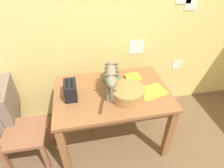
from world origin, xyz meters
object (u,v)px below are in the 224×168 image
object	(u,v)px
dining_table	(112,98)
magazine	(152,91)
wicker_basket	(127,93)
wooden_chair_near	(20,132)
saucer_bowl	(111,78)
cat	(111,75)
toaster	(71,90)
coffee_mug	(112,74)
book_stack	(133,77)

from	to	relation	value
dining_table	magazine	size ratio (longest dim) A/B	4.11
wicker_basket	wooden_chair_near	xyz separation A→B (m)	(-1.11, 0.03, -0.35)
saucer_bowl	wooden_chair_near	bearing A→B (deg)	-163.14
cat	wooden_chair_near	size ratio (longest dim) A/B	0.76
saucer_bowl	toaster	world-z (taller)	toaster
wicker_basket	wooden_chair_near	distance (m)	1.17
cat	magazine	bearing A→B (deg)	-2.11
dining_table	toaster	bearing A→B (deg)	-179.87
dining_table	saucer_bowl	distance (m)	0.24
coffee_mug	book_stack	world-z (taller)	coffee_mug
wooden_chair_near	dining_table	bearing A→B (deg)	97.03
cat	toaster	distance (m)	0.43
saucer_bowl	book_stack	bearing A→B (deg)	-4.38
saucer_bowl	magazine	xyz separation A→B (m)	(0.38, -0.29, -0.02)
wicker_basket	coffee_mug	bearing A→B (deg)	105.67
coffee_mug	saucer_bowl	bearing A→B (deg)	180.00
coffee_mug	toaster	world-z (taller)	toaster
toaster	book_stack	bearing A→B (deg)	15.34
cat	wicker_basket	size ratio (longest dim) A/B	2.09
dining_table	cat	world-z (taller)	cat
coffee_mug	wooden_chair_near	distance (m)	1.13
coffee_mug	magazine	size ratio (longest dim) A/B	0.46
saucer_bowl	wicker_basket	xyz separation A→B (m)	(0.10, -0.33, 0.04)
book_stack	wooden_chair_near	distance (m)	1.33
dining_table	toaster	distance (m)	0.45
wooden_chair_near	magazine	bearing A→B (deg)	91.97
coffee_mug	toaster	size ratio (longest dim) A/B	0.67
book_stack	wooden_chair_near	world-z (taller)	wooden_chair_near
coffee_mug	magazine	world-z (taller)	coffee_mug
book_stack	wicker_basket	size ratio (longest dim) A/B	0.55
toaster	coffee_mug	bearing A→B (deg)	25.02
toaster	cat	bearing A→B (deg)	1.66
dining_table	toaster	xyz separation A→B (m)	(-0.42, -0.00, 0.18)
book_stack	wooden_chair_near	xyz separation A→B (m)	(-1.27, -0.29, -0.31)
magazine	wicker_basket	bearing A→B (deg)	174.48
saucer_bowl	book_stack	size ratio (longest dim) A/B	1.01
coffee_mug	cat	bearing A→B (deg)	-101.58
coffee_mug	book_stack	xyz separation A→B (m)	(0.25, -0.02, -0.07)
cat	book_stack	size ratio (longest dim) A/B	3.83
wicker_basket	wooden_chair_near	size ratio (longest dim) A/B	0.36
cat	coffee_mug	bearing A→B (deg)	89.06
cat	wooden_chair_near	distance (m)	1.10
magazine	toaster	world-z (taller)	toaster
saucer_bowl	book_stack	xyz separation A→B (m)	(0.25, -0.02, -0.00)
book_stack	saucer_bowl	bearing A→B (deg)	175.62
wicker_basket	dining_table	bearing A→B (deg)	136.74
dining_table	cat	xyz separation A→B (m)	(-0.00, 0.01, 0.30)
coffee_mug	magazine	distance (m)	0.48
cat	saucer_bowl	distance (m)	0.27
cat	wooden_chair_near	world-z (taller)	cat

